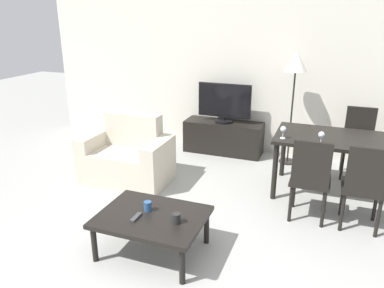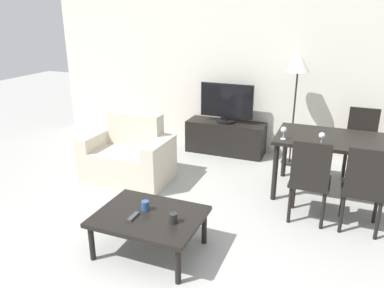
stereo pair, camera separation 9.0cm
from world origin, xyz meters
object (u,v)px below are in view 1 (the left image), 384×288
(dining_chair_near_right, at_px, (364,184))
(cup_white_near, at_px, (176,218))
(floor_lamp, at_px, (296,69))
(wine_glass_left, at_px, (321,135))
(armchair, at_px, (128,158))
(cup_colored_far, at_px, (148,206))
(tv_stand, at_px, (223,137))
(remote_primary, at_px, (136,217))
(tv, at_px, (224,103))
(dining_chair_near, at_px, (310,177))
(coffee_table, at_px, (152,219))
(wine_glass_center, at_px, (283,130))
(dining_chair_far, at_px, (358,139))
(dining_table, at_px, (339,144))

(dining_chair_near_right, height_order, cup_white_near, dining_chair_near_right)
(floor_lamp, height_order, wine_glass_left, floor_lamp)
(armchair, xyz_separation_m, cup_colored_far, (0.93, -1.24, 0.12))
(floor_lamp, bearing_deg, tv_stand, 175.81)
(remote_primary, xyz_separation_m, wine_glass_left, (1.42, 1.55, 0.44))
(tv, distance_m, remote_primary, 2.83)
(armchair, bearing_deg, cup_colored_far, -53.11)
(dining_chair_near, height_order, cup_white_near, dining_chair_near)
(remote_primary, relative_size, wine_glass_left, 1.03)
(wine_glass_left, bearing_deg, coffee_table, -132.15)
(wine_glass_center, bearing_deg, dining_chair_near, -51.56)
(dining_chair_far, xyz_separation_m, wine_glass_left, (-0.45, -1.06, 0.32))
(tv, relative_size, cup_colored_far, 8.79)
(dining_chair_near_right, xyz_separation_m, cup_colored_far, (-1.83, -1.01, -0.08))
(wine_glass_center, bearing_deg, floor_lamp, 91.69)
(dining_chair_near_right, xyz_separation_m, wine_glass_center, (-0.86, 0.45, 0.32))
(dining_chair_far, height_order, dining_chair_near_right, same)
(armchair, bearing_deg, floor_lamp, 35.55)
(armchair, bearing_deg, remote_primary, -57.29)
(remote_primary, relative_size, cup_colored_far, 1.63)
(remote_primary, height_order, cup_colored_far, cup_colored_far)
(dining_table, height_order, wine_glass_center, wine_glass_center)
(remote_primary, xyz_separation_m, cup_white_near, (0.36, 0.05, 0.03))
(dining_chair_near, relative_size, remote_primary, 6.06)
(dining_chair_near, xyz_separation_m, cup_white_near, (-1.01, -1.10, -0.08))
(armchair, relative_size, tv_stand, 0.93)
(armchair, xyz_separation_m, floor_lamp, (1.87, 1.34, 1.05))
(remote_primary, bearing_deg, armchair, 122.71)
(dining_table, height_order, remote_primary, dining_table)
(dining_chair_near, bearing_deg, remote_primary, -139.73)
(tv, xyz_separation_m, dining_chair_far, (1.89, -0.19, -0.28))
(armchair, relative_size, tv, 1.37)
(coffee_table, xyz_separation_m, remote_primary, (-0.10, -0.10, 0.05))
(coffee_table, xyz_separation_m, dining_table, (1.51, 1.79, 0.31))
(cup_white_near, bearing_deg, dining_chair_far, 59.44)
(coffee_table, xyz_separation_m, wine_glass_left, (1.32, 1.46, 0.49))
(tv_stand, relative_size, dining_chair_far, 1.31)
(dining_chair_far, bearing_deg, tv_stand, 174.19)
(dining_chair_far, height_order, remote_primary, dining_chair_far)
(tv_stand, relative_size, dining_chair_near, 1.31)
(floor_lamp, height_order, cup_colored_far, floor_lamp)
(floor_lamp, bearing_deg, armchair, -144.45)
(dining_chair_near_right, bearing_deg, tv, 138.99)
(dining_chair_near, height_order, dining_chair_far, same)
(remote_primary, distance_m, wine_glass_center, 1.95)
(wine_glass_center, bearing_deg, armchair, -173.52)
(tv_stand, height_order, dining_chair_near, dining_chair_near)
(cup_colored_far, xyz_separation_m, wine_glass_left, (1.38, 1.40, 0.40))
(dining_chair_far, distance_m, floor_lamp, 1.24)
(dining_chair_far, xyz_separation_m, dining_chair_near_right, (0.00, -1.45, 0.00))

